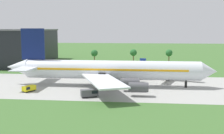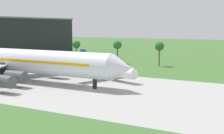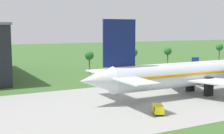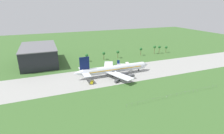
# 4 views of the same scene
# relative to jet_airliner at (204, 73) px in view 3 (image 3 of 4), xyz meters

# --- Properties ---
(jet_airliner) EXTENTS (74.63, 55.84, 20.29)m
(jet_airliner) POSITION_rel_jet_airliner_xyz_m (0.00, 0.00, 0.00)
(jet_airliner) COLOR silver
(jet_airliner) RESTS_ON ground_plane
(regional_aircraft) EXTENTS (23.06, 21.02, 8.21)m
(regional_aircraft) POSITION_rel_jet_airliner_xyz_m (22.05, 13.73, -3.03)
(regional_aircraft) COLOR white
(regional_aircraft) RESTS_ON ground_plane
(baggage_tug) EXTENTS (3.72, 4.75, 1.93)m
(baggage_tug) POSITION_rel_jet_airliner_xyz_m (-24.48, -12.03, -4.67)
(baggage_tug) COLOR black
(baggage_tug) RESTS_ON ground_plane
(palm_tree_row) EXTENTS (115.34, 3.60, 11.49)m
(palm_tree_row) POSITION_rel_jet_airliner_xyz_m (49.10, 49.84, 2.30)
(palm_tree_row) COLOR brown
(palm_tree_row) RESTS_ON ground_plane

